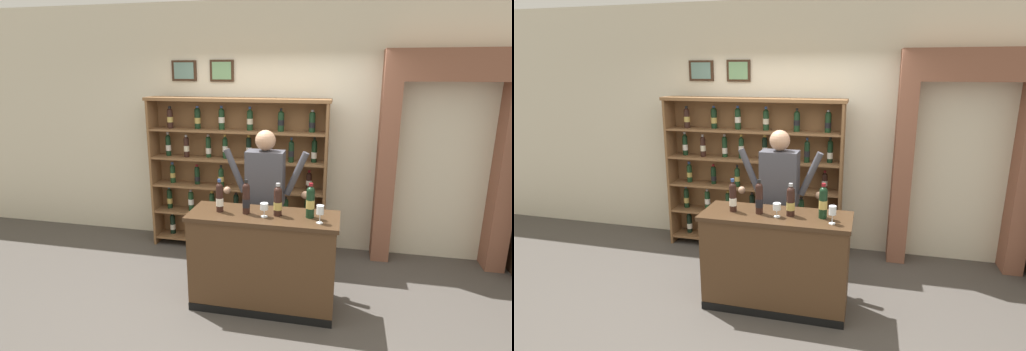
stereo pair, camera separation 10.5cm
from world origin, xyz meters
The scene contains 12 objects.
ground_plane centered at (0.00, 0.00, -0.01)m, with size 14.00×14.00×0.02m, color #47423D.
back_wall centered at (0.00, 1.60, 1.56)m, with size 12.00×0.19×3.12m.
wine_shelf centered at (-0.49, 1.28, 1.05)m, with size 2.30×0.32×1.96m.
archway_doorway centered at (1.97, 1.47, 1.42)m, with size 1.50×0.45×2.52m.
tasting_counter centered at (0.11, 0.00, 0.48)m, with size 1.43×0.52×0.96m.
shopkeeper centered at (0.02, 0.53, 1.05)m, with size 0.93×0.22×1.69m.
tasting_bottle_super_tuscan centered at (-0.31, -0.01, 1.11)m, with size 0.07×0.07×0.32m.
tasting_bottle_grappa centered at (-0.05, -0.01, 1.12)m, with size 0.07×0.07×0.33m.
tasting_bottle_bianco centered at (0.25, 0.00, 1.11)m, with size 0.08×0.08×0.31m.
tasting_bottle_vin_santo centered at (0.55, 0.01, 1.12)m, with size 0.08×0.08×0.33m.
wine_glass_spare centered at (0.13, -0.06, 1.06)m, with size 0.08×0.08×0.13m.
wine_glass_left centered at (0.65, -0.11, 1.08)m, with size 0.07×0.07×0.17m.
Camera 2 is at (0.92, -3.49, 2.28)m, focal length 28.18 mm.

